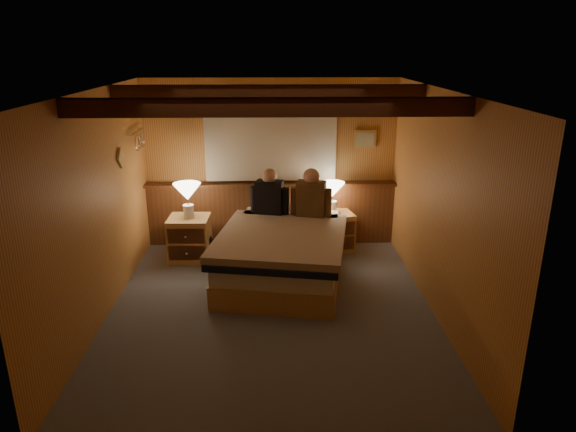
{
  "coord_description": "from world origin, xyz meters",
  "views": [
    {
      "loc": [
        0.04,
        -5.15,
        2.83
      ],
      "look_at": [
        0.2,
        0.4,
        0.97
      ],
      "focal_mm": 32.0,
      "sensor_mm": 36.0,
      "label": 1
    }
  ],
  "objects_px": {
    "person_left": "(270,195)",
    "bed": "(283,255)",
    "lamp_right": "(332,191)",
    "duffel_bag": "(193,247)",
    "nightstand_left": "(190,238)",
    "person_right": "(311,196)",
    "lamp_left": "(187,194)",
    "nightstand_right": "(334,231)"
  },
  "relations": [
    {
      "from": "person_left",
      "to": "duffel_bag",
      "type": "height_order",
      "value": "person_left"
    },
    {
      "from": "nightstand_right",
      "to": "person_left",
      "type": "distance_m",
      "value": 1.15
    },
    {
      "from": "lamp_left",
      "to": "person_left",
      "type": "xyz_separation_m",
      "value": [
        1.1,
        0.01,
        -0.03
      ]
    },
    {
      "from": "lamp_left",
      "to": "duffel_bag",
      "type": "distance_m",
      "value": 0.78
    },
    {
      "from": "nightstand_right",
      "to": "lamp_left",
      "type": "xyz_separation_m",
      "value": [
        -2.02,
        -0.29,
        0.66
      ]
    },
    {
      "from": "person_left",
      "to": "person_right",
      "type": "xyz_separation_m",
      "value": [
        0.55,
        -0.12,
        0.01
      ]
    },
    {
      "from": "bed",
      "to": "nightstand_left",
      "type": "relative_size",
      "value": 3.57
    },
    {
      "from": "bed",
      "to": "nightstand_right",
      "type": "distance_m",
      "value": 1.26
    },
    {
      "from": "lamp_left",
      "to": "lamp_right",
      "type": "height_order",
      "value": "lamp_left"
    },
    {
      "from": "nightstand_left",
      "to": "person_right",
      "type": "xyz_separation_m",
      "value": [
        1.66,
        -0.11,
        0.62
      ]
    },
    {
      "from": "lamp_left",
      "to": "person_right",
      "type": "distance_m",
      "value": 1.65
    },
    {
      "from": "nightstand_left",
      "to": "person_left",
      "type": "xyz_separation_m",
      "value": [
        1.1,
        0.0,
        0.61
      ]
    },
    {
      "from": "nightstand_left",
      "to": "person_right",
      "type": "relative_size",
      "value": 0.9
    },
    {
      "from": "nightstand_right",
      "to": "duffel_bag",
      "type": "height_order",
      "value": "nightstand_right"
    },
    {
      "from": "nightstand_right",
      "to": "bed",
      "type": "bearing_deg",
      "value": -139.12
    },
    {
      "from": "bed",
      "to": "person_left",
      "type": "distance_m",
      "value": 0.93
    },
    {
      "from": "lamp_right",
      "to": "bed",
      "type": "bearing_deg",
      "value": -125.06
    },
    {
      "from": "person_right",
      "to": "duffel_bag",
      "type": "height_order",
      "value": "person_right"
    },
    {
      "from": "person_left",
      "to": "duffel_bag",
      "type": "distance_m",
      "value": 1.31
    },
    {
      "from": "bed",
      "to": "lamp_right",
      "type": "xyz_separation_m",
      "value": [
        0.72,
        1.03,
        0.52
      ]
    },
    {
      "from": "nightstand_left",
      "to": "lamp_left",
      "type": "relative_size",
      "value": 1.25
    },
    {
      "from": "nightstand_left",
      "to": "lamp_right",
      "type": "xyz_separation_m",
      "value": [
        1.99,
        0.31,
        0.56
      ]
    },
    {
      "from": "bed",
      "to": "person_left",
      "type": "relative_size",
      "value": 3.34
    },
    {
      "from": "nightstand_left",
      "to": "person_right",
      "type": "bearing_deg",
      "value": -2.31
    },
    {
      "from": "lamp_right",
      "to": "person_left",
      "type": "distance_m",
      "value": 0.94
    },
    {
      "from": "lamp_right",
      "to": "person_right",
      "type": "distance_m",
      "value": 0.54
    },
    {
      "from": "bed",
      "to": "person_right",
      "type": "relative_size",
      "value": 3.2
    },
    {
      "from": "nightstand_right",
      "to": "person_left",
      "type": "height_order",
      "value": "person_left"
    },
    {
      "from": "person_right",
      "to": "lamp_right",
      "type": "bearing_deg",
      "value": 65.89
    },
    {
      "from": "person_left",
      "to": "bed",
      "type": "bearing_deg",
      "value": -63.67
    },
    {
      "from": "nightstand_left",
      "to": "person_left",
      "type": "distance_m",
      "value": 1.26
    },
    {
      "from": "person_left",
      "to": "duffel_bag",
      "type": "bearing_deg",
      "value": -167.71
    },
    {
      "from": "bed",
      "to": "duffel_bag",
      "type": "xyz_separation_m",
      "value": [
        -1.23,
        0.75,
        -0.18
      ]
    },
    {
      "from": "lamp_right",
      "to": "person_right",
      "type": "relative_size",
      "value": 0.66
    },
    {
      "from": "bed",
      "to": "person_right",
      "type": "distance_m",
      "value": 0.93
    },
    {
      "from": "bed",
      "to": "lamp_left",
      "type": "height_order",
      "value": "lamp_left"
    },
    {
      "from": "nightstand_left",
      "to": "nightstand_right",
      "type": "height_order",
      "value": "nightstand_left"
    },
    {
      "from": "lamp_right",
      "to": "duffel_bag",
      "type": "relative_size",
      "value": 0.77
    },
    {
      "from": "nightstand_left",
      "to": "lamp_right",
      "type": "bearing_deg",
      "value": 10.43
    },
    {
      "from": "lamp_right",
      "to": "nightstand_right",
      "type": "bearing_deg",
      "value": -36.07
    },
    {
      "from": "nightstand_right",
      "to": "nightstand_left",
      "type": "bearing_deg",
      "value": 175.94
    },
    {
      "from": "nightstand_right",
      "to": "person_left",
      "type": "relative_size",
      "value": 0.91
    }
  ]
}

